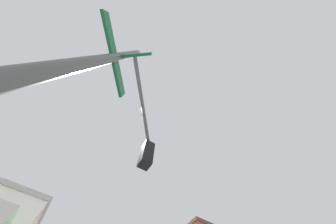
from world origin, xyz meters
The scene contains 1 object.
traffic_signal_near centered at (-5.95, -5.63, 3.80)m, with size 2.06×2.56×5.43m.
Camera 1 is at (-6.09, -7.04, 1.43)m, focal length 16.26 mm.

